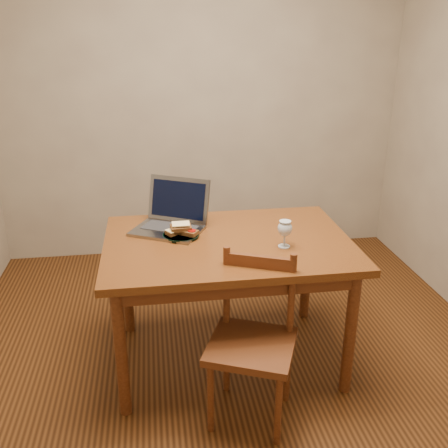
{
  "coord_description": "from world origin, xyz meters",
  "views": [
    {
      "loc": [
        -0.39,
        -2.35,
        1.79
      ],
      "look_at": [
        -0.03,
        0.13,
        0.8
      ],
      "focal_mm": 40.0,
      "sensor_mm": 36.0,
      "label": 1
    }
  ],
  "objects": [
    {
      "name": "laptop",
      "position": [
        -0.3,
        0.27,
        0.81
      ],
      "size": [
        0.48,
        0.46,
        0.26
      ],
      "rotation": [
        0.0,
        0.0,
        -0.48
      ],
      "color": "slate",
      "rests_on": "table"
    },
    {
      "name": "sandwich_top",
      "position": [
        -0.26,
        0.13,
        0.8
      ],
      "size": [
        0.11,
        0.07,
        0.03
      ],
      "primitive_type": null,
      "rotation": [
        0.0,
        0.0,
        0.1
      ],
      "color": "#381E0C",
      "rests_on": "plate"
    },
    {
      "name": "sandwich_cheese",
      "position": [
        -0.29,
        0.13,
        0.77
      ],
      "size": [
        0.11,
        0.1,
        0.03
      ],
      "primitive_type": null,
      "rotation": [
        0.0,
        0.0,
        0.54
      ],
      "color": "#381E0C",
      "rests_on": "plate"
    },
    {
      "name": "table",
      "position": [
        -0.02,
        0.04,
        0.65
      ],
      "size": [
        1.3,
        0.9,
        0.74
      ],
      "color": "#481F0C",
      "rests_on": "floor"
    },
    {
      "name": "chair",
      "position": [
        0.03,
        -0.41,
        0.45
      ],
      "size": [
        0.51,
        0.5,
        0.42
      ],
      "rotation": [
        0.0,
        0.0,
        -0.4
      ],
      "color": "#3E1D0D",
      "rests_on": "floor"
    },
    {
      "name": "plate",
      "position": [
        -0.26,
        0.12,
        0.75
      ],
      "size": [
        0.2,
        0.2,
        0.02
      ],
      "primitive_type": "cylinder",
      "color": "black",
      "rests_on": "table"
    },
    {
      "name": "floor",
      "position": [
        0.0,
        0.0,
        -0.01
      ],
      "size": [
        3.2,
        3.2,
        0.02
      ],
      "primitive_type": "cube",
      "color": "black",
      "rests_on": "ground"
    },
    {
      "name": "back_wall",
      "position": [
        0.0,
        1.61,
        1.3
      ],
      "size": [
        3.2,
        0.02,
        2.6
      ],
      "primitive_type": "cube",
      "color": "gray",
      "rests_on": "floor"
    },
    {
      "name": "front_wall",
      "position": [
        0.0,
        -1.61,
        1.3
      ],
      "size": [
        3.2,
        0.02,
        2.6
      ],
      "primitive_type": "cube",
      "color": "gray",
      "rests_on": "floor"
    },
    {
      "name": "milk_glass",
      "position": [
        0.25,
        -0.08,
        0.81
      ],
      "size": [
        0.07,
        0.07,
        0.14
      ],
      "primitive_type": null,
      "color": "white",
      "rests_on": "table"
    },
    {
      "name": "sandwich_tomato",
      "position": [
        -0.22,
        0.11,
        0.77
      ],
      "size": [
        0.12,
        0.11,
        0.03
      ],
      "primitive_type": null,
      "rotation": [
        0.0,
        0.0,
        -0.63
      ],
      "color": "#381E0C",
      "rests_on": "plate"
    }
  ]
}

